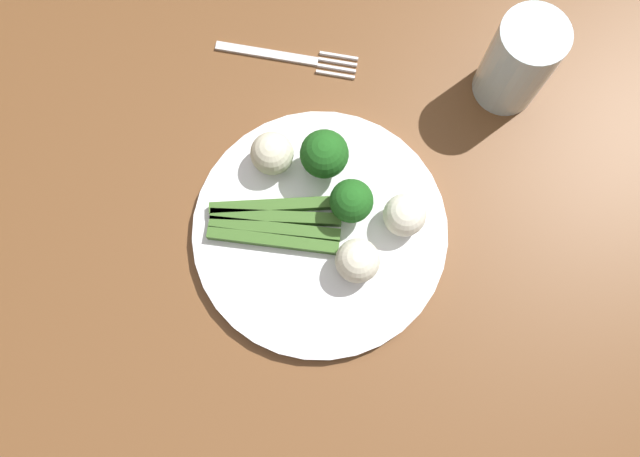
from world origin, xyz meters
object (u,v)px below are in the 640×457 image
(asparagus_bundle, at_px, (275,223))
(cauliflower_mid, at_px, (404,215))
(dining_table, at_px, (278,207))
(cauliflower_near_center, at_px, (271,153))
(plate, at_px, (320,231))
(broccoli_front, at_px, (324,154))
(cauliflower_outer_edge, at_px, (357,261))
(broccoli_right, at_px, (351,201))
(fork, at_px, (289,57))
(water_glass, at_px, (519,62))

(asparagus_bundle, distance_m, cauliflower_mid, 0.13)
(dining_table, relative_size, cauliflower_near_center, 26.54)
(cauliflower_mid, bearing_deg, cauliflower_near_center, -109.01)
(plate, xyz_separation_m, broccoli_front, (-0.07, -0.00, 0.04))
(dining_table, bearing_deg, cauliflower_near_center, -175.12)
(plate, xyz_separation_m, asparagus_bundle, (0.00, -0.05, 0.01))
(cauliflower_mid, height_order, cauliflower_outer_edge, cauliflower_outer_edge)
(broccoli_right, relative_size, cauliflower_outer_edge, 1.21)
(broccoli_front, xyz_separation_m, cauliflower_outer_edge, (0.10, 0.05, -0.01))
(broccoli_front, bearing_deg, asparagus_bundle, -31.58)
(fork, bearing_deg, plate, -69.86)
(dining_table, height_order, cauliflower_near_center, cauliflower_near_center)
(asparagus_bundle, height_order, cauliflower_near_center, cauliflower_near_center)
(broccoli_front, distance_m, fork, 0.15)
(dining_table, distance_m, cauliflower_mid, 0.20)
(asparagus_bundle, bearing_deg, water_glass, 36.59)
(broccoli_front, relative_size, water_glass, 0.54)
(broccoli_front, bearing_deg, fork, -156.64)
(dining_table, bearing_deg, broccoli_front, 109.01)
(dining_table, relative_size, cauliflower_outer_edge, 26.69)
(dining_table, distance_m, cauliflower_near_center, 0.14)
(fork, distance_m, water_glass, 0.25)
(dining_table, relative_size, water_glass, 10.63)
(asparagus_bundle, xyz_separation_m, fork, (-0.20, -0.01, -0.02))
(broccoli_front, bearing_deg, cauliflower_mid, 60.23)
(asparagus_bundle, xyz_separation_m, cauliflower_mid, (-0.02, 0.13, 0.02))
(broccoli_front, distance_m, broccoli_right, 0.06)
(dining_table, height_order, cauliflower_outer_edge, cauliflower_outer_edge)
(asparagus_bundle, bearing_deg, dining_table, 99.14)
(cauliflower_near_center, bearing_deg, broccoli_front, 90.71)
(broccoli_right, distance_m, cauliflower_outer_edge, 0.06)
(plate, height_order, broccoli_front, broccoli_front)
(broccoli_front, xyz_separation_m, water_glass, (-0.12, 0.19, 0.01))
(cauliflower_outer_edge, relative_size, water_glass, 0.40)
(plate, height_order, broccoli_right, broccoli_right)
(broccoli_right, xyz_separation_m, cauliflower_near_center, (-0.04, -0.09, -0.01))
(cauliflower_near_center, height_order, fork, cauliflower_near_center)
(asparagus_bundle, bearing_deg, fork, 90.59)
(water_glass, bearing_deg, fork, -91.63)
(water_glass, bearing_deg, asparagus_bundle, -50.29)
(plate, height_order, fork, plate)
(broccoli_right, xyz_separation_m, cauliflower_outer_edge, (0.06, 0.01, -0.01))
(cauliflower_near_center, bearing_deg, cauliflower_outer_edge, 44.81)
(cauliflower_outer_edge, distance_m, fork, 0.26)
(cauliflower_outer_edge, bearing_deg, water_glass, 147.46)
(asparagus_bundle, height_order, fork, asparagus_bundle)
(broccoli_right, height_order, water_glass, water_glass)
(asparagus_bundle, relative_size, fork, 0.85)
(plate, relative_size, cauliflower_mid, 6.08)
(broccoli_front, height_order, cauliflower_mid, broccoli_front)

